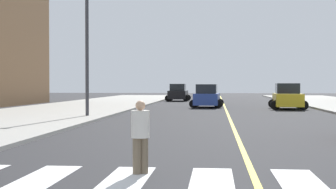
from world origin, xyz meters
TOP-DOWN VIEW (x-y plane):
  - sidewalk_kerb_west at (-12.20, 20.00)m, footprint 10.00×120.00m
  - crosswalk_paint at (0.00, 4.00)m, footprint 13.50×4.00m
  - lane_divider_paint at (0.00, 40.00)m, footprint 0.16×80.00m
  - car_yellow_nearest at (5.00, 35.02)m, footprint 3.08×4.79m
  - car_blue_second at (-1.57, 37.15)m, footprint 2.97×4.62m
  - car_black_fourth at (-5.33, 53.60)m, footprint 2.96×4.69m
  - pedestrian_crossing at (-2.49, 5.14)m, footprint 0.41×0.41m
  - street_lamp at (-8.44, 22.99)m, footprint 0.44×0.44m

SIDE VIEW (x-z plane):
  - lane_divider_paint at x=0.00m, z-range 0.00..0.01m
  - crosswalk_paint at x=0.00m, z-range 0.00..0.01m
  - sidewalk_kerb_west at x=-12.20m, z-range 0.00..0.15m
  - pedestrian_crossing at x=-2.49m, z-range 0.08..1.73m
  - car_blue_second at x=-1.57m, z-range -0.07..1.96m
  - car_black_fourth at x=-5.33m, z-range -0.07..2.01m
  - car_yellow_nearest at x=5.00m, z-range -0.07..2.03m
  - street_lamp at x=-8.44m, z-range 0.83..8.69m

